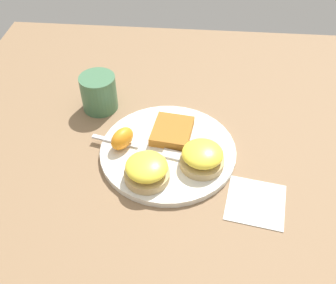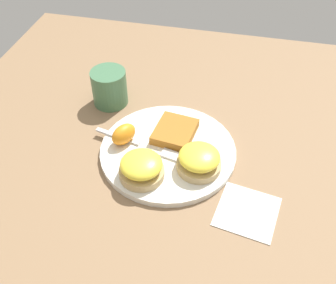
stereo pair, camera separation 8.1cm
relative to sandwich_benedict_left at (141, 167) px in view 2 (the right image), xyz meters
name	(u,v)px [view 2 (the right image)]	position (x,y,z in m)	size (l,w,h in m)	color
ground_plane	(168,153)	(0.08, -0.03, -0.04)	(1.10, 1.10, 0.00)	#846647
plate	(168,151)	(0.08, -0.03, -0.03)	(0.29, 0.29, 0.01)	silver
sandwich_benedict_left	(141,167)	(0.00, 0.00, 0.00)	(0.09, 0.09, 0.05)	tan
sandwich_benedict_right	(199,160)	(0.04, -0.11, 0.00)	(0.09, 0.09, 0.05)	tan
hashbrown_patty	(175,132)	(0.13, -0.04, -0.01)	(0.10, 0.08, 0.02)	#A36624
orange_wedge	(124,134)	(0.09, 0.06, 0.00)	(0.06, 0.04, 0.04)	orange
fork	(143,145)	(0.08, 0.02, -0.02)	(0.06, 0.20, 0.00)	silver
cup	(110,87)	(0.23, 0.14, 0.01)	(0.11, 0.08, 0.09)	#42704C
napkin	(247,211)	(-0.03, -0.21, -0.04)	(0.11, 0.11, 0.00)	white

